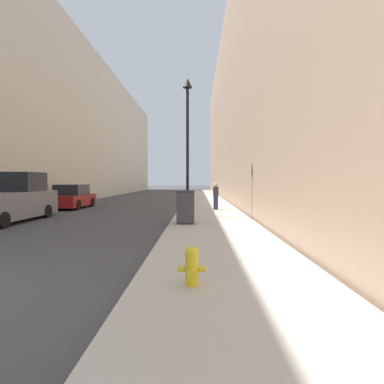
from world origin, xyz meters
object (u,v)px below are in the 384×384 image
at_px(trash_bin, 186,207).
at_px(pickup_truck, 10,201).
at_px(lamppost, 188,129).
at_px(pedestrian_on_sidewalk, 216,196).
at_px(fire_hydrant, 192,265).
at_px(parked_sedan_near, 72,197).

height_order(trash_bin, pickup_truck, pickup_truck).
xyz_separation_m(lamppost, pickup_truck, (-7.83, -1.17, -3.31)).
bearing_deg(pedestrian_on_sidewalk, trash_bin, -105.29).
distance_m(fire_hydrant, pickup_truck, 11.63).
height_order(pickup_truck, pedestrian_on_sidewalk, pickup_truck).
distance_m(trash_bin, pickup_truck, 7.93).
bearing_deg(pickup_truck, lamppost, 8.47).
distance_m(lamppost, pedestrian_on_sidewalk, 4.89).
height_order(fire_hydrant, pedestrian_on_sidewalk, pedestrian_on_sidewalk).
xyz_separation_m(pickup_truck, pedestrian_on_sidewalk, (9.37, 4.40, -0.02)).
distance_m(trash_bin, pedestrian_on_sidewalk, 5.82).
bearing_deg(lamppost, fire_hydrant, -87.70).
distance_m(parked_sedan_near, pedestrian_on_sidewalk, 9.55).
height_order(trash_bin, pedestrian_on_sidewalk, pedestrian_on_sidewalk).
bearing_deg(parked_sedan_near, pickup_truck, -90.42).
bearing_deg(pedestrian_on_sidewalk, lamppost, -115.45).
relative_size(fire_hydrant, trash_bin, 0.49).
relative_size(fire_hydrant, pedestrian_on_sidewalk, 0.41).
bearing_deg(lamppost, pickup_truck, -171.53).
xyz_separation_m(fire_hydrant, trash_bin, (-0.37, 7.01, 0.33)).
distance_m(fire_hydrant, pedestrian_on_sidewalk, 12.69).
relative_size(fire_hydrant, pickup_truck, 0.12).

